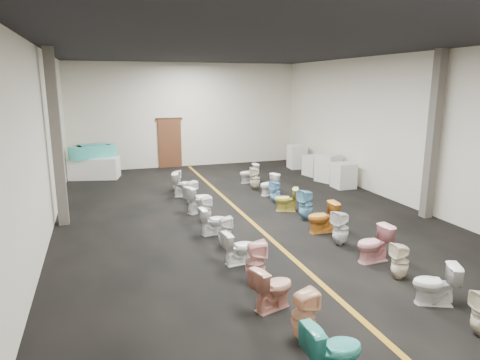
% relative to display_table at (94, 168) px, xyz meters
% --- Properties ---
extents(floor, '(16.00, 16.00, 0.00)m').
position_rel_display_table_xyz_m(floor, '(3.98, -6.61, -0.41)').
color(floor, black).
rests_on(floor, ground).
extents(ceiling, '(16.00, 16.00, 0.00)m').
position_rel_display_table_xyz_m(ceiling, '(3.98, -6.61, 4.09)').
color(ceiling, black).
rests_on(ceiling, ground).
extents(wall_back, '(10.00, 0.00, 10.00)m').
position_rel_display_table_xyz_m(wall_back, '(3.98, 1.39, 1.84)').
color(wall_back, beige).
rests_on(wall_back, ground).
extents(wall_left, '(0.00, 16.00, 16.00)m').
position_rel_display_table_xyz_m(wall_left, '(-1.02, -6.61, 1.84)').
color(wall_left, beige).
rests_on(wall_left, ground).
extents(wall_right, '(0.00, 16.00, 16.00)m').
position_rel_display_table_xyz_m(wall_right, '(8.98, -6.61, 1.84)').
color(wall_right, beige).
rests_on(wall_right, ground).
extents(aisle_stripe, '(0.12, 15.60, 0.01)m').
position_rel_display_table_xyz_m(aisle_stripe, '(3.98, -6.61, -0.40)').
color(aisle_stripe, '#956815').
rests_on(aisle_stripe, floor).
extents(back_door, '(1.00, 0.10, 2.10)m').
position_rel_display_table_xyz_m(back_door, '(3.18, 1.33, 0.64)').
color(back_door, '#562D19').
rests_on(back_door, floor).
extents(door_frame, '(1.15, 0.08, 0.10)m').
position_rel_display_table_xyz_m(door_frame, '(3.18, 1.34, 1.71)').
color(door_frame, '#331C11').
rests_on(door_frame, back_door).
extents(column_left, '(0.25, 0.25, 4.50)m').
position_rel_display_table_xyz_m(column_left, '(-0.77, -5.61, 1.84)').
color(column_left, '#59544C').
rests_on(column_left, floor).
extents(column_right, '(0.25, 0.25, 4.50)m').
position_rel_display_table_xyz_m(column_right, '(8.73, -8.11, 1.84)').
color(column_right, '#59544C').
rests_on(column_right, floor).
extents(display_table, '(1.99, 1.30, 0.81)m').
position_rel_display_table_xyz_m(display_table, '(0.00, 0.00, 0.00)').
color(display_table, white).
rests_on(display_table, floor).
extents(bathtub, '(1.79, 1.05, 0.55)m').
position_rel_display_table_xyz_m(bathtub, '(-0.00, 0.00, 0.66)').
color(bathtub, '#3FB8A9').
rests_on(bathtub, display_table).
extents(appliance_crate_a, '(0.70, 0.70, 0.89)m').
position_rel_display_table_xyz_m(appliance_crate_a, '(8.38, -4.42, 0.04)').
color(appliance_crate_a, silver).
rests_on(appliance_crate_a, floor).
extents(appliance_crate_b, '(0.97, 0.97, 1.02)m').
position_rel_display_table_xyz_m(appliance_crate_b, '(8.38, -3.33, 0.11)').
color(appliance_crate_b, silver).
rests_on(appliance_crate_b, floor).
extents(appliance_crate_c, '(0.84, 0.84, 0.81)m').
position_rel_display_table_xyz_m(appliance_crate_c, '(8.38, -2.24, -0.00)').
color(appliance_crate_c, silver).
rests_on(appliance_crate_c, floor).
extents(appliance_crate_d, '(0.78, 0.78, 1.01)m').
position_rel_display_table_xyz_m(appliance_crate_d, '(8.38, -0.65, 0.10)').
color(appliance_crate_d, silver).
rests_on(appliance_crate_d, floor).
extents(toilet_left_0, '(0.78, 0.45, 0.79)m').
position_rel_display_table_xyz_m(toilet_left_0, '(2.83, -13.19, -0.01)').
color(toilet_left_0, teal).
rests_on(toilet_left_0, floor).
extents(toilet_left_1, '(0.39, 0.38, 0.78)m').
position_rel_display_table_xyz_m(toilet_left_1, '(2.85, -12.33, -0.02)').
color(toilet_left_1, '#EEB38A').
rests_on(toilet_left_1, floor).
extents(toilet_left_2, '(0.83, 0.63, 0.75)m').
position_rel_display_table_xyz_m(toilet_left_2, '(2.78, -11.36, -0.03)').
color(toilet_left_2, tan).
rests_on(toilet_left_2, floor).
extents(toilet_left_3, '(0.42, 0.41, 0.83)m').
position_rel_display_table_xyz_m(toilet_left_3, '(2.82, -10.43, 0.01)').
color(toilet_left_3, beige).
rests_on(toilet_left_3, floor).
extents(toilet_left_4, '(0.72, 0.47, 0.70)m').
position_rel_display_table_xyz_m(toilet_left_4, '(2.82, -9.47, -0.06)').
color(toilet_left_4, white).
rests_on(toilet_left_4, floor).
extents(toilet_left_5, '(0.33, 0.32, 0.69)m').
position_rel_display_table_xyz_m(toilet_left_5, '(2.82, -8.45, -0.06)').
color(toilet_left_5, silver).
rests_on(toilet_left_5, floor).
extents(toilet_left_6, '(0.71, 0.45, 0.69)m').
position_rel_display_table_xyz_m(toilet_left_6, '(2.77, -7.61, -0.06)').
color(toilet_left_6, white).
rests_on(toilet_left_6, floor).
extents(toilet_left_7, '(0.32, 0.32, 0.70)m').
position_rel_display_table_xyz_m(toilet_left_7, '(2.82, -6.59, -0.06)').
color(toilet_left_7, white).
rests_on(toilet_left_7, floor).
extents(toilet_left_8, '(0.88, 0.71, 0.79)m').
position_rel_display_table_xyz_m(toilet_left_8, '(2.83, -5.70, -0.01)').
color(toilet_left_8, white).
rests_on(toilet_left_8, floor).
extents(toilet_left_9, '(0.43, 0.43, 0.73)m').
position_rel_display_table_xyz_m(toilet_left_9, '(2.81, -4.82, -0.04)').
color(toilet_left_9, white).
rests_on(toilet_left_9, floor).
extents(toilet_left_10, '(0.87, 0.65, 0.79)m').
position_rel_display_table_xyz_m(toilet_left_10, '(2.79, -3.84, -0.01)').
color(toilet_left_10, silver).
rests_on(toilet_left_10, floor).
extents(toilet_left_11, '(0.40, 0.39, 0.70)m').
position_rel_display_table_xyz_m(toilet_left_11, '(2.69, -2.92, -0.06)').
color(toilet_left_11, white).
rests_on(toilet_left_11, floor).
extents(toilet_right_1, '(0.82, 0.67, 0.73)m').
position_rel_display_table_xyz_m(toilet_right_1, '(5.41, -12.08, -0.04)').
color(toilet_right_1, silver).
rests_on(toilet_right_1, floor).
extents(toilet_right_2, '(0.36, 0.35, 0.71)m').
position_rel_display_table_xyz_m(toilet_right_2, '(5.48, -11.10, -0.05)').
color(toilet_right_2, '#F6EACA').
rests_on(toilet_right_2, floor).
extents(toilet_right_3, '(0.78, 0.48, 0.77)m').
position_rel_display_table_xyz_m(toilet_right_3, '(5.50, -10.26, -0.02)').
color(toilet_right_3, pink).
rests_on(toilet_right_3, floor).
extents(toilet_right_4, '(0.44, 0.43, 0.81)m').
position_rel_display_table_xyz_m(toilet_right_4, '(5.35, -9.21, -0.00)').
color(toilet_right_4, silver).
rests_on(toilet_right_4, floor).
extents(toilet_right_5, '(0.77, 0.46, 0.77)m').
position_rel_display_table_xyz_m(toilet_right_5, '(5.38, -8.33, -0.02)').
color(toilet_right_5, orange).
rests_on(toilet_right_5, floor).
extents(toilet_right_6, '(0.47, 0.47, 0.85)m').
position_rel_display_table_xyz_m(toilet_right_6, '(5.44, -7.30, 0.02)').
color(toilet_right_6, '#6FB1D3').
rests_on(toilet_right_6, floor).
extents(toilet_right_7, '(0.78, 0.64, 0.70)m').
position_rel_display_table_xyz_m(toilet_right_7, '(5.27, -6.39, -0.06)').
color(toilet_right_7, '#D8CA51').
rests_on(toilet_right_7, floor).
extents(toilet_right_8, '(0.41, 0.40, 0.68)m').
position_rel_display_table_xyz_m(toilet_right_8, '(5.33, -5.45, -0.07)').
color(toilet_right_8, '#78C0F0').
rests_on(toilet_right_8, floor).
extents(toilet_right_9, '(0.78, 0.61, 0.70)m').
position_rel_display_table_xyz_m(toilet_right_9, '(5.49, -4.53, -0.06)').
color(toilet_right_9, white).
rests_on(toilet_right_9, floor).
extents(toilet_right_10, '(0.41, 0.40, 0.78)m').
position_rel_display_table_xyz_m(toilet_right_10, '(5.33, -3.64, -0.02)').
color(toilet_right_10, beige).
rests_on(toilet_right_10, floor).
extents(toilet_right_11, '(0.72, 0.44, 0.71)m').
position_rel_display_table_xyz_m(toilet_right_11, '(5.45, -2.66, -0.05)').
color(toilet_right_11, silver).
rests_on(toilet_right_11, floor).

